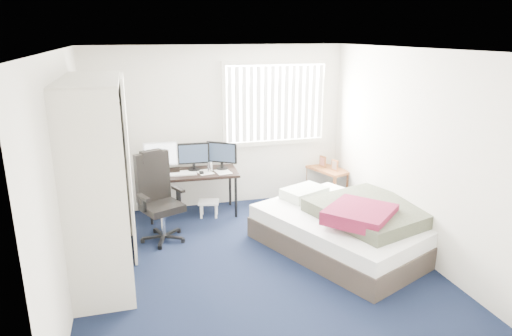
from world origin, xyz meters
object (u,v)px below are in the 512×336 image
at_px(office_chair, 159,206).
at_px(nightstand, 327,172).
at_px(desk, 192,169).
at_px(bed, 349,226).

distance_m(office_chair, nightstand, 2.92).
xyz_separation_m(desk, bed, (1.77, -1.69, -0.42)).
xyz_separation_m(desk, office_chair, (-0.54, -0.76, -0.25)).
distance_m(desk, office_chair, 0.96).
bearing_deg(bed, office_chair, 158.06).
xyz_separation_m(office_chair, bed, (2.32, -0.93, -0.17)).
bearing_deg(office_chair, nightstand, 16.90).
relative_size(desk, bed, 0.55).
bearing_deg(office_chair, bed, -21.94).
distance_m(desk, bed, 2.49).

